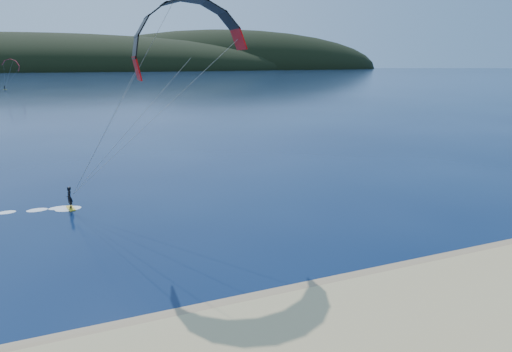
% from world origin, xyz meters
% --- Properties ---
extents(wet_sand, '(220.00, 2.50, 0.10)m').
position_xyz_m(wet_sand, '(0.00, 4.50, 0.05)').
color(wet_sand, '#977E57').
rests_on(wet_sand, ground).
extents(headland, '(1200.00, 310.00, 140.00)m').
position_xyz_m(headland, '(0.63, 745.28, 0.00)').
color(headland, black).
rests_on(headland, ground).
extents(kitesurfer_near, '(23.63, 9.53, 15.60)m').
position_xyz_m(kitesurfer_near, '(1.18, 17.11, 11.32)').
color(kitesurfer_near, gold).
rests_on(kitesurfer_near, ground).
extents(kitesurfer_far, '(8.74, 7.98, 12.99)m').
position_xyz_m(kitesurfer_far, '(-33.91, 200.98, 9.71)').
color(kitesurfer_far, gold).
rests_on(kitesurfer_far, ground).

